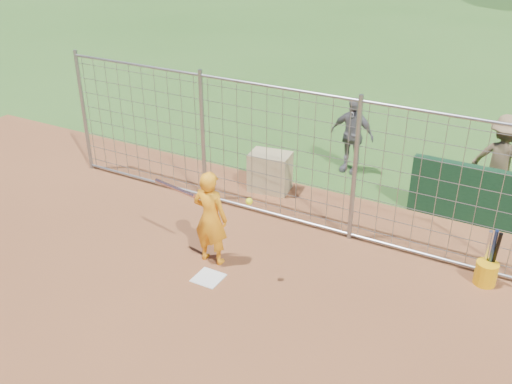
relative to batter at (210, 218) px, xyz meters
The scene contains 10 objects.
ground 0.87m from the batter, 48.71° to the right, with size 100.00×100.00×0.00m, color #2D591E.
home_plate 0.94m from the batter, 63.92° to the right, with size 0.43×0.43×0.02m, color silver.
dugout_wall 4.94m from the batter, 42.76° to the left, with size 2.60×0.20×1.10m, color #11381E.
batter is the anchor object (origin of this frame).
bystander_b 4.44m from the batter, 80.57° to the left, with size 0.97×0.40×1.66m, color slate.
bystander_c 5.72m from the batter, 49.34° to the left, with size 1.16×0.67×1.80m, color olive.
equipment_bin 2.78m from the batter, 97.52° to the left, with size 0.80×0.55×0.80m, color tan.
equipment_in_play 0.57m from the batter, 138.11° to the right, with size 1.82×0.22×0.21m.
bucket_with_bats 4.33m from the batter, 20.52° to the left, with size 0.34×0.36×0.97m.
backstop_fence 1.82m from the batter, 82.79° to the left, with size 9.08×0.08×2.60m.
Camera 1 is at (4.18, -6.23, 5.30)m, focal length 40.00 mm.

